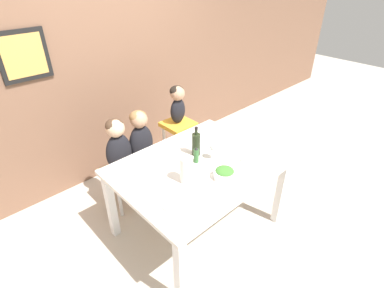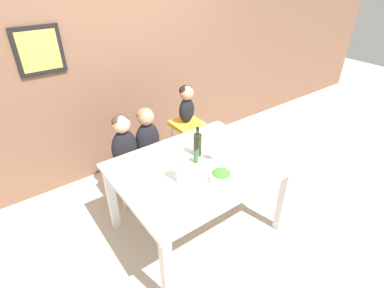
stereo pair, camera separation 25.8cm
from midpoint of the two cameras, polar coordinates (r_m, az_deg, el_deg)
ground_plane at (r=3.13m, az=-1.38°, el=-15.43°), size 14.00×14.00×0.00m
wall_back at (r=3.52m, az=-18.61°, el=14.52°), size 10.00×0.09×2.70m
dining_table at (r=2.69m, az=-1.56°, el=-5.78°), size 1.42×1.09×0.76m
chair_far_left at (r=3.26m, az=-15.35°, el=-5.85°), size 0.39×0.38×0.44m
chair_far_center at (r=3.36m, az=-11.41°, el=-4.04°), size 0.39×0.38×0.44m
chair_right_highchair at (r=3.50m, az=-4.70°, el=1.65°), size 0.33×0.33×0.71m
person_child_left at (r=3.05m, az=-16.35°, el=-0.16°), size 0.27×0.18×0.58m
person_child_center at (r=3.16m, az=-12.14°, el=1.59°), size 0.27×0.18×0.58m
person_baby_right at (r=3.32m, az=-5.04°, el=8.03°), size 0.19×0.17×0.44m
wine_bottle at (r=2.71m, az=-1.94°, el=-0.04°), size 0.08×0.08×0.29m
paper_towel_roll at (r=2.39m, az=-4.22°, el=-5.02°), size 0.10×0.10×0.23m
wine_glass_near at (r=2.64m, az=1.49°, el=-0.74°), size 0.08×0.08×0.17m
salad_bowl_large at (r=2.46m, az=3.24°, el=-5.69°), size 0.18×0.18×0.09m
dinner_plate_front_left at (r=2.28m, az=-6.39°, el=-10.85°), size 0.25×0.25×0.01m
dinner_plate_back_left at (r=2.63m, az=-11.70°, el=-4.69°), size 0.25×0.25×0.01m
dinner_plate_back_right at (r=3.02m, az=2.16°, el=1.18°), size 0.25×0.25×0.01m
dinner_plate_front_right at (r=2.74m, az=8.97°, el=-2.79°), size 0.25×0.25×0.01m
condiment_bottle_hot_sauce at (r=2.63m, az=-2.00°, el=-2.20°), size 0.05×0.05×0.15m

